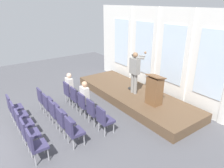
% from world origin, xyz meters
% --- Properties ---
extents(rear_partition, '(8.27, 0.14, 3.76)m').
position_xyz_m(rear_partition, '(0.04, 6.69, 1.89)').
color(rear_partition, silver).
rests_on(rear_partition, ground).
extents(stage_platform, '(5.93, 2.00, 0.37)m').
position_xyz_m(stage_platform, '(0.00, 5.40, 0.18)').
color(stage_platform, brown).
rests_on(stage_platform, ground).
extents(speaker, '(0.52, 0.69, 1.74)m').
position_xyz_m(speaker, '(0.06, 5.37, 1.38)').
color(speaker, gray).
rests_on(speaker, stage_platform).
extents(mic_stand, '(0.28, 0.28, 1.55)m').
position_xyz_m(mic_stand, '(-0.35, 5.57, 0.70)').
color(mic_stand, black).
rests_on(mic_stand, stage_platform).
extents(lectern, '(0.60, 0.48, 1.16)m').
position_xyz_m(lectern, '(1.24, 5.31, 0.92)').
color(lectern, brown).
rests_on(lectern, stage_platform).
extents(chair_r0_c0, '(0.46, 0.44, 0.94)m').
position_xyz_m(chair_r0_c0, '(-1.28, 3.05, 0.53)').
color(chair_r0_c0, '#99999E').
rests_on(chair_r0_c0, ground).
extents(audience_r0_c0, '(0.36, 0.39, 1.32)m').
position_xyz_m(audience_r0_c0, '(-1.28, 3.13, 0.73)').
color(audience_r0_c0, '#2D2D33').
rests_on(audience_r0_c0, ground).
extents(chair_r0_c1, '(0.46, 0.44, 0.94)m').
position_xyz_m(chair_r0_c1, '(-0.64, 3.05, 0.53)').
color(chair_r0_c1, '#99999E').
rests_on(chair_r0_c1, ground).
extents(chair_r0_c2, '(0.46, 0.44, 0.94)m').
position_xyz_m(chair_r0_c2, '(0.00, 3.05, 0.53)').
color(chair_r0_c2, '#99999E').
rests_on(chair_r0_c2, ground).
extents(audience_r0_c2, '(0.36, 0.39, 1.37)m').
position_xyz_m(audience_r0_c2, '(0.00, 3.13, 0.76)').
color(audience_r0_c2, '#2D2D33').
rests_on(audience_r0_c2, ground).
extents(chair_r0_c3, '(0.46, 0.44, 0.94)m').
position_xyz_m(chair_r0_c3, '(0.64, 3.05, 0.53)').
color(chair_r0_c3, '#99999E').
rests_on(chair_r0_c3, ground).
extents(chair_r0_c4, '(0.46, 0.44, 0.94)m').
position_xyz_m(chair_r0_c4, '(1.28, 3.05, 0.53)').
color(chair_r0_c4, '#99999E').
rests_on(chair_r0_c4, ground).
extents(chair_r1_c0, '(0.46, 0.44, 0.94)m').
position_xyz_m(chair_r1_c0, '(-1.28, 1.98, 0.53)').
color(chair_r1_c0, '#99999E').
rests_on(chair_r1_c0, ground).
extents(chair_r1_c1, '(0.46, 0.44, 0.94)m').
position_xyz_m(chair_r1_c1, '(-0.64, 1.98, 0.53)').
color(chair_r1_c1, '#99999E').
rests_on(chair_r1_c1, ground).
extents(chair_r1_c2, '(0.46, 0.44, 0.94)m').
position_xyz_m(chair_r1_c2, '(0.00, 1.98, 0.53)').
color(chair_r1_c2, '#99999E').
rests_on(chair_r1_c2, ground).
extents(chair_r1_c3, '(0.46, 0.44, 0.94)m').
position_xyz_m(chair_r1_c3, '(0.64, 1.98, 0.53)').
color(chair_r1_c3, '#99999E').
rests_on(chair_r1_c3, ground).
extents(chair_r1_c4, '(0.46, 0.44, 0.94)m').
position_xyz_m(chair_r1_c4, '(1.28, 1.98, 0.53)').
color(chair_r1_c4, '#99999E').
rests_on(chair_r1_c4, ground).
extents(chair_r2_c0, '(0.46, 0.44, 0.94)m').
position_xyz_m(chair_r2_c0, '(-1.28, 0.91, 0.53)').
color(chair_r2_c0, '#99999E').
rests_on(chair_r2_c0, ground).
extents(chair_r2_c1, '(0.46, 0.44, 0.94)m').
position_xyz_m(chair_r2_c1, '(-0.64, 0.91, 0.53)').
color(chair_r2_c1, '#99999E').
rests_on(chair_r2_c1, ground).
extents(chair_r2_c2, '(0.46, 0.44, 0.94)m').
position_xyz_m(chair_r2_c2, '(0.00, 0.91, 0.53)').
color(chair_r2_c2, '#99999E').
rests_on(chair_r2_c2, ground).
extents(chair_r2_c3, '(0.46, 0.44, 0.94)m').
position_xyz_m(chair_r2_c3, '(0.64, 0.91, 0.53)').
color(chair_r2_c3, '#99999E').
rests_on(chair_r2_c3, ground).
extents(chair_r2_c4, '(0.46, 0.44, 0.94)m').
position_xyz_m(chair_r2_c4, '(1.28, 0.91, 0.53)').
color(chair_r2_c4, '#99999E').
rests_on(chair_r2_c4, ground).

